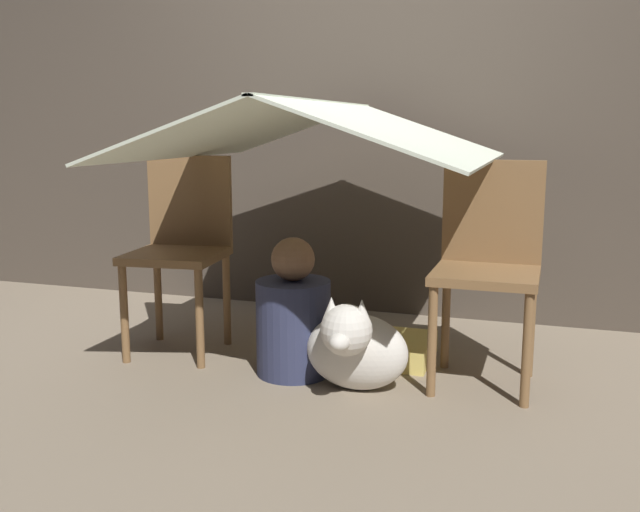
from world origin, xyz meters
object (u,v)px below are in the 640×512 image
Objects in this scene: chair_right at (488,260)px; dog at (354,346)px; person_front at (293,319)px; chair_left at (182,242)px.

dog is (-0.48, -0.30, -0.32)m from chair_right.
person_front reaches higher than dog.
chair_left is at bearing -179.56° from chair_right.
chair_right is 0.65m from dog.
dog is at bearing -146.98° from chair_right.
dog is at bearing -24.43° from chair_left.
person_front is 1.41× the size of dog.
chair_right is at bearing 12.36° from person_front.
chair_right is at bearing -6.08° from chair_left.
chair_right is (1.39, 0.00, 0.00)m from chair_left.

